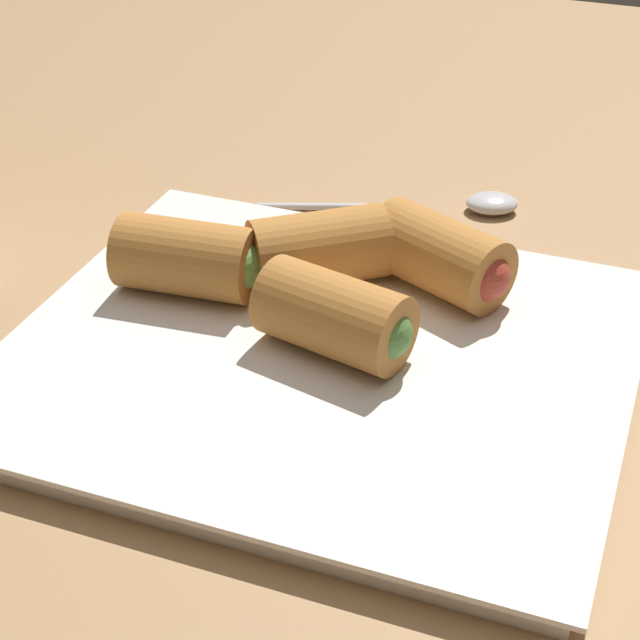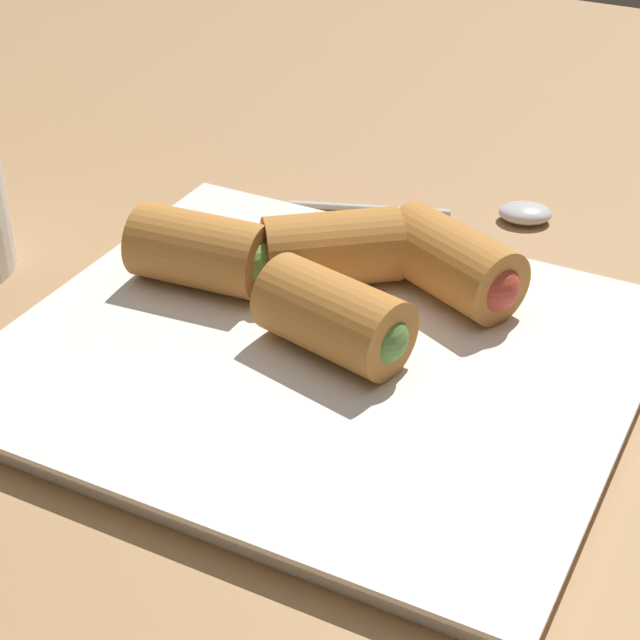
{
  "view_description": "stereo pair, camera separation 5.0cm",
  "coord_description": "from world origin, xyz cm",
  "views": [
    {
      "loc": [
        -14.85,
        40.86,
        33.94
      ],
      "look_at": [
        0.71,
        -0.56,
        5.15
      ],
      "focal_mm": 60.0,
      "sensor_mm": 36.0,
      "label": 1
    },
    {
      "loc": [
        -19.43,
        38.84,
        33.94
      ],
      "look_at": [
        0.71,
        -0.56,
        5.15
      ],
      "focal_mm": 60.0,
      "sensor_mm": 36.0,
      "label": 2
    }
  ],
  "objects": [
    {
      "name": "table_surface",
      "position": [
        0.0,
        0.0,
        1.0
      ],
      "size": [
        180.0,
        140.0,
        2.0
      ],
      "color": "#A87F54",
      "rests_on": "ground"
    },
    {
      "name": "roll_front_left",
      "position": [
        8.94,
        -3.22,
        5.56
      ],
      "size": [
        8.24,
        4.71,
        4.12
      ],
      "color": "#B77533",
      "rests_on": "serving_plate"
    },
    {
      "name": "roll_back_right",
      "position": [
        -3.67,
        -8.04,
        5.56
      ],
      "size": [
        8.43,
        6.86,
        4.12
      ],
      "color": "#B77533",
      "rests_on": "serving_plate"
    },
    {
      "name": "roll_back_left",
      "position": [
        -0.24,
        -0.53,
        5.56
      ],
      "size": [
        8.39,
        5.7,
        4.12
      ],
      "color": "#B77533",
      "rests_on": "serving_plate"
    },
    {
      "name": "roll_front_right",
      "position": [
        2.72,
        -6.84,
        5.56
      ],
      "size": [
        8.37,
        7.74,
        4.12
      ],
      "color": "#B77533",
      "rests_on": "serving_plate"
    },
    {
      "name": "serving_plate",
      "position": [
        0.71,
        -0.56,
        2.76
      ],
      "size": [
        30.74,
        26.89,
        1.5
      ],
      "color": "white",
      "rests_on": "table_surface"
    },
    {
      "name": "spoon",
      "position": [
        -1.54,
        -20.47,
        2.52
      ],
      "size": [
        16.42,
        7.2,
        1.17
      ],
      "color": "silver",
      "rests_on": "table_surface"
    }
  ]
}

